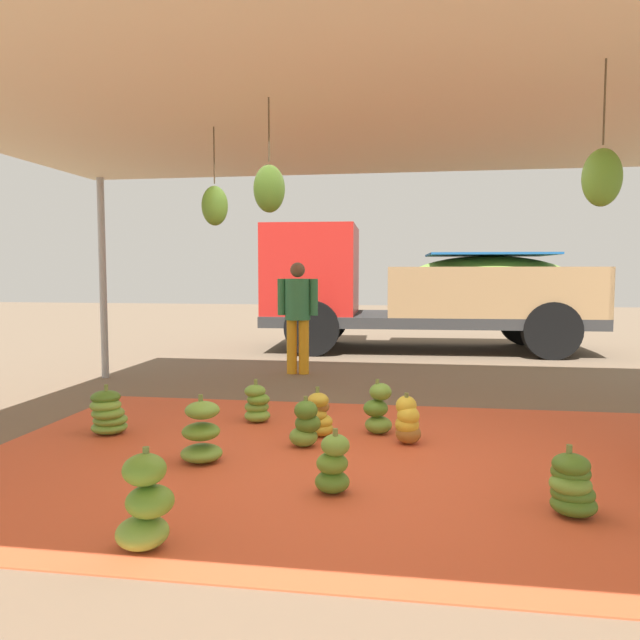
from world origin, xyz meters
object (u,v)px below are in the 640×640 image
object	(u,v)px
banana_bunch_9	(306,425)
worker_0	(298,309)
banana_bunch_4	(378,410)
banana_bunch_10	(319,416)
banana_bunch_3	(257,404)
banana_bunch_5	(572,486)
cargo_truck_main	(415,287)
banana_bunch_6	(408,421)
banana_bunch_2	(202,434)
banana_bunch_7	(145,505)
banana_bunch_0	(333,466)
banana_bunch_1	(108,414)

from	to	relation	value
banana_bunch_9	worker_0	xyz separation A→B (m)	(-0.80, 3.78, 0.76)
banana_bunch_4	banana_bunch_10	distance (m)	0.56
banana_bunch_3	banana_bunch_5	distance (m)	3.22
cargo_truck_main	worker_0	bearing A→B (deg)	-118.63
banana_bunch_6	banana_bunch_2	bearing A→B (deg)	-154.07
banana_bunch_2	worker_0	xyz separation A→B (m)	(-0.06, 4.33, 0.73)
worker_0	banana_bunch_7	bearing A→B (deg)	-87.18
banana_bunch_10	banana_bunch_4	bearing A→B (deg)	18.76
banana_bunch_6	worker_0	world-z (taller)	worker_0
banana_bunch_2	banana_bunch_9	size ratio (longest dim) A/B	1.22
cargo_truck_main	banana_bunch_7	bearing A→B (deg)	-98.98
banana_bunch_4	worker_0	bearing A→B (deg)	113.17
worker_0	banana_bunch_9	bearing A→B (deg)	-78.06
banana_bunch_2	banana_bunch_5	world-z (taller)	banana_bunch_2
banana_bunch_2	banana_bunch_3	bearing A→B (deg)	85.91
banana_bunch_5	cargo_truck_main	world-z (taller)	cargo_truck_main
banana_bunch_0	banana_bunch_5	size ratio (longest dim) A/B	1.04
banana_bunch_10	banana_bunch_1	bearing A→B (deg)	-173.17
banana_bunch_4	banana_bunch_5	bearing A→B (deg)	-52.97
banana_bunch_4	worker_0	world-z (taller)	worker_0
banana_bunch_1	worker_0	xyz separation A→B (m)	(1.08, 3.66, 0.76)
banana_bunch_5	banana_bunch_9	distance (m)	2.24
banana_bunch_1	banana_bunch_4	xyz separation A→B (m)	(2.47, 0.41, 0.03)
banana_bunch_2	worker_0	size ratio (longest dim) A/B	0.33
banana_bunch_1	banana_bunch_3	distance (m)	1.41
banana_bunch_1	banana_bunch_9	bearing A→B (deg)	-3.76
banana_bunch_1	banana_bunch_7	size ratio (longest dim) A/B	0.83
banana_bunch_0	banana_bunch_1	world-z (taller)	banana_bunch_1
banana_bunch_0	banana_bunch_7	xyz separation A→B (m)	(-0.89, -0.99, 0.05)
cargo_truck_main	worker_0	xyz separation A→B (m)	(-1.70, -3.11, -0.25)
banana_bunch_0	banana_bunch_6	distance (m)	1.38
banana_bunch_10	banana_bunch_0	bearing A→B (deg)	-77.14
banana_bunch_1	banana_bunch_5	xyz separation A→B (m)	(3.78, -1.32, -0.01)
banana_bunch_7	banana_bunch_3	bearing A→B (deg)	92.56
banana_bunch_2	banana_bunch_4	bearing A→B (deg)	39.31
banana_bunch_3	banana_bunch_4	world-z (taller)	banana_bunch_4
banana_bunch_10	banana_bunch_7	bearing A→B (deg)	-103.33
banana_bunch_10	worker_0	distance (m)	3.61
banana_bunch_5	cargo_truck_main	size ratio (longest dim) A/B	0.07
banana_bunch_2	banana_bunch_7	xyz separation A→B (m)	(0.22, -1.50, 0.02)
worker_0	banana_bunch_2	bearing A→B (deg)	-89.16
banana_bunch_6	banana_bunch_7	distance (m)	2.66
banana_bunch_0	banana_bunch_9	world-z (taller)	banana_bunch_0
banana_bunch_0	banana_bunch_4	distance (m)	1.61
banana_bunch_2	banana_bunch_9	bearing A→B (deg)	36.66
banana_bunch_4	banana_bunch_10	bearing A→B (deg)	-161.24
banana_bunch_3	banana_bunch_6	size ratio (longest dim) A/B	0.96
banana_bunch_3	banana_bunch_9	bearing A→B (deg)	-51.21
banana_bunch_2	banana_bunch_9	distance (m)	0.92
banana_bunch_9	worker_0	distance (m)	3.94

